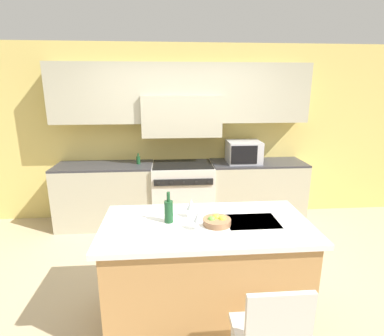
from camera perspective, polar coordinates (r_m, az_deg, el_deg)
The scene contains 11 objects.
ground_plane at distance 3.45m, azimuth -0.32°, elevation -21.51°, with size 10.00×10.00×0.00m, color tan.
back_cabinetry at distance 4.65m, azimuth -2.07°, elevation 9.50°, with size 10.00×0.46×2.70m.
back_counter at distance 4.66m, azimuth -1.80°, elevation -4.80°, with size 3.77×0.62×0.95m.
range_stove at distance 4.64m, azimuth -1.79°, elevation -4.89°, with size 0.91×0.70×0.95m.
microwave at distance 4.61m, azimuth 9.79°, elevation 3.06°, with size 0.50×0.44×0.33m.
kitchen_island at distance 2.82m, azimuth 2.62°, elevation -18.99°, with size 1.77×0.90×0.94m.
wine_bottle at distance 2.57m, azimuth -4.47°, elevation -8.12°, with size 0.08×0.08×0.27m.
wine_glass_near at distance 2.42m, azimuth 1.23°, elevation -9.29°, with size 0.08×0.08×0.17m.
wine_glass_far at distance 2.65m, azimuth -0.16°, elevation -7.06°, with size 0.08×0.08×0.17m.
fruit_bowl at distance 2.55m, azimuth 4.75°, elevation -10.03°, with size 0.24×0.24×0.08m.
oil_bottle_on_counter at distance 4.54m, azimuth -10.19°, elevation 1.52°, with size 0.06×0.06×0.16m.
Camera 1 is at (-0.20, -2.76, 2.05)m, focal length 28.00 mm.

